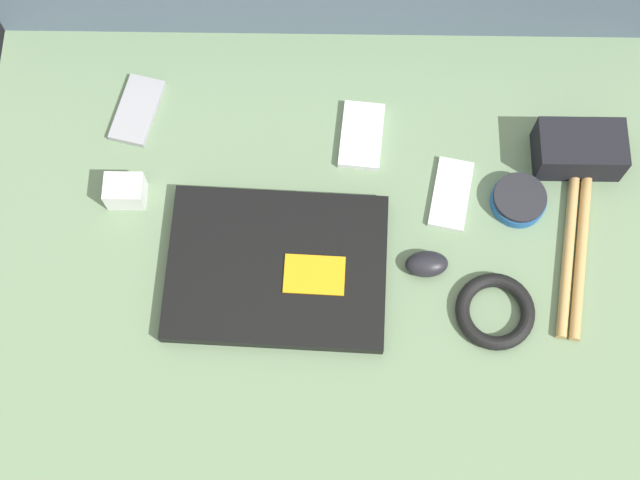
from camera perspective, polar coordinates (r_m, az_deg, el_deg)
ground_plane at (r=1.51m, az=0.00°, el=-2.30°), size 8.00×8.00×0.00m
couch_seat at (r=1.43m, az=0.00°, el=-1.34°), size 1.06×0.75×0.16m
laptop at (r=1.33m, az=-2.76°, el=-1.79°), size 0.34×0.25×0.03m
computer_mouse at (r=1.34m, az=6.84°, el=-1.54°), size 0.07×0.04×0.03m
speaker_puck at (r=1.40m, az=12.60°, el=2.52°), size 0.08×0.08×0.03m
phone_silver at (r=1.47m, az=-11.61°, el=8.14°), size 0.08×0.13×0.01m
phone_black at (r=1.40m, az=8.38°, el=2.93°), size 0.08×0.12×0.01m
phone_small at (r=1.42m, az=2.68°, el=6.69°), size 0.08×0.12×0.01m
camera_pouch at (r=1.44m, az=16.25°, el=5.59°), size 0.13×0.08×0.06m
charger_brick at (r=1.40m, az=-12.36°, el=3.07°), size 0.06×0.05×0.05m
cable_coil at (r=1.34m, az=11.15°, el=-4.51°), size 0.12×0.12×0.02m
drumstick_pair at (r=1.41m, az=16.10°, el=0.77°), size 0.09×0.35×0.02m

